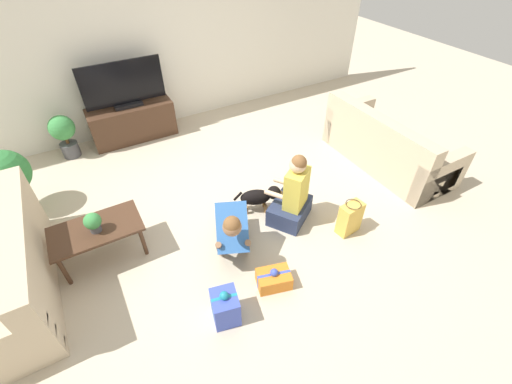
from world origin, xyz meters
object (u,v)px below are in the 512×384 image
at_px(tv_console, 133,122).
at_px(potted_plant_back_left, 64,133).
at_px(person_sitting, 293,198).
at_px(tabletop_plant, 93,222).
at_px(gift_box_b, 225,307).
at_px(coffee_table, 97,232).
at_px(tv, 124,87).
at_px(dog, 260,196).
at_px(gift_box_a, 274,279).
at_px(sofa_left, 3,274).
at_px(potted_plant_corner_left, 6,175).
at_px(person_kneeling, 232,228).
at_px(sofa_right, 386,146).
at_px(mug, 93,226).
at_px(gift_bag_a, 350,218).

relative_size(tv_console, potted_plant_back_left, 1.94).
bearing_deg(person_sitting, tv_console, -101.21).
bearing_deg(tabletop_plant, gift_box_b, -57.16).
distance_m(coffee_table, tv, 2.55).
xyz_separation_m(tv_console, dog, (0.91, -2.52, -0.06)).
relative_size(tv, gift_box_a, 3.12).
bearing_deg(gift_box_a, potted_plant_back_left, 112.70).
distance_m(coffee_table, tabletop_plant, 0.18).
height_order(gift_box_a, gift_box_b, gift_box_b).
relative_size(sofa_left, coffee_table, 2.09).
distance_m(sofa_left, potted_plant_corner_left, 1.33).
relative_size(gift_box_a, tabletop_plant, 1.73).
bearing_deg(sofa_left, person_kneeling, 74.87).
bearing_deg(person_kneeling, tv, 120.07).
xyz_separation_m(sofa_right, tv_console, (-3.00, 2.54, -0.01)).
bearing_deg(gift_box_b, potted_plant_corner_left, 121.29).
distance_m(tv_console, person_kneeling, 2.95).
height_order(mug, tabletop_plant, tabletop_plant).
bearing_deg(gift_box_b, mug, 122.75).
bearing_deg(potted_plant_back_left, dog, -52.35).
bearing_deg(sofa_left, person_sitting, 80.71).
bearing_deg(sofa_left, gift_box_b, 53.20).
distance_m(sofa_right, potted_plant_corner_left, 4.92).
relative_size(sofa_right, dog, 3.32).
relative_size(sofa_left, tv, 1.58).
height_order(gift_bag_a, mug, mug).
bearing_deg(tv_console, gift_bag_a, -64.09).
bearing_deg(person_sitting, tabletop_plant, -46.42).
relative_size(person_kneeling, mug, 6.96).
bearing_deg(sofa_right, gift_box_b, 109.35).
bearing_deg(tabletop_plant, gift_box_a, -40.38).
xyz_separation_m(sofa_right, gift_box_b, (-3.11, -1.09, -0.13)).
distance_m(person_sitting, gift_box_a, 1.02).
bearing_deg(tabletop_plant, tv_console, 68.38).
bearing_deg(potted_plant_back_left, tabletop_plant, -88.48).
height_order(tv, potted_plant_corner_left, tv).
height_order(potted_plant_corner_left, person_sitting, person_sitting).
xyz_separation_m(person_sitting, tabletop_plant, (-2.09, 0.48, 0.22)).
height_order(dog, gift_box_a, dog).
relative_size(sofa_left, gift_box_b, 4.88).
xyz_separation_m(sofa_left, person_kneeling, (2.14, -0.58, 0.04)).
bearing_deg(sofa_right, mug, 86.94).
distance_m(sofa_left, tabletop_plant, 0.92).
xyz_separation_m(person_kneeling, gift_box_a, (0.15, -0.62, -0.25)).
bearing_deg(tv, gift_bag_a, -64.09).
relative_size(tv_console, tv, 1.07).
xyz_separation_m(sofa_right, gift_bag_a, (-1.38, -0.80, -0.09)).
xyz_separation_m(sofa_left, tabletop_plant, (0.89, -0.00, 0.26)).
height_order(gift_box_b, gift_bag_a, gift_bag_a).
height_order(tv, gift_bag_a, tv).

